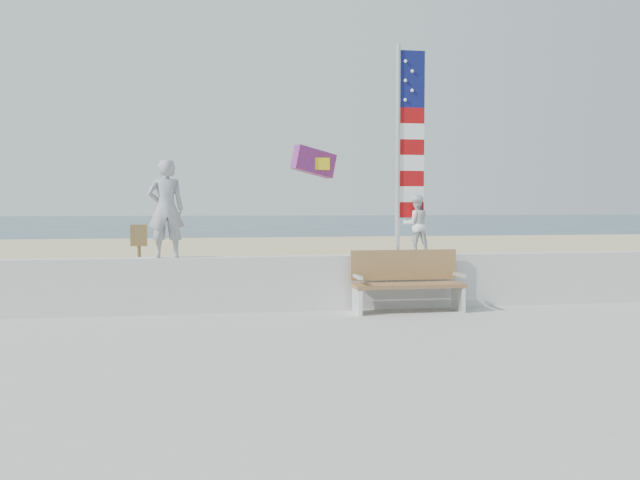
# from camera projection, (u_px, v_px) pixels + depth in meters

# --- Properties ---
(ground) EXTENTS (220.00, 220.00, 0.00)m
(ground) POSITION_uv_depth(u_px,v_px,m) (328.00, 345.00, 9.28)
(ground) COLOR #294353
(ground) RESTS_ON ground
(sand) EXTENTS (90.00, 40.00, 0.08)m
(sand) POSITION_uv_depth(u_px,v_px,m) (267.00, 275.00, 18.13)
(sand) COLOR #C8B985
(sand) RESTS_ON ground
(boardwalk) EXTENTS (50.00, 12.40, 0.10)m
(boardwalk) POSITION_uv_depth(u_px,v_px,m) (420.00, 432.00, 5.34)
(boardwalk) COLOR #AEAEA9
(boardwalk) RESTS_ON sand
(seawall) EXTENTS (30.00, 0.35, 0.90)m
(seawall) POSITION_uv_depth(u_px,v_px,m) (306.00, 283.00, 11.21)
(seawall) COLOR silver
(seawall) RESTS_ON boardwalk
(adult) EXTENTS (0.61, 0.44, 1.57)m
(adult) POSITION_uv_depth(u_px,v_px,m) (166.00, 209.00, 10.77)
(adult) COLOR #949499
(adult) RESTS_ON seawall
(child) EXTENTS (0.51, 0.41, 1.01)m
(child) POSITION_uv_depth(u_px,v_px,m) (416.00, 225.00, 11.48)
(child) COLOR silver
(child) RESTS_ON seawall
(bench) EXTENTS (1.80, 0.57, 1.00)m
(bench) POSITION_uv_depth(u_px,v_px,m) (407.00, 280.00, 11.03)
(bench) COLOR olive
(bench) RESTS_ON boardwalk
(flag) EXTENTS (0.50, 0.08, 3.50)m
(flag) POSITION_uv_depth(u_px,v_px,m) (405.00, 141.00, 11.38)
(flag) COLOR silver
(flag) RESTS_ON seawall
(parafoil_kite) EXTENTS (1.08, 0.62, 0.73)m
(parafoil_kite) POSITION_uv_depth(u_px,v_px,m) (315.00, 162.00, 15.12)
(parafoil_kite) COLOR red
(parafoil_kite) RESTS_ON ground
(sign) EXTENTS (0.32, 0.07, 1.46)m
(sign) POSITION_uv_depth(u_px,v_px,m) (139.00, 255.00, 13.14)
(sign) COLOR brown
(sign) RESTS_ON sand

